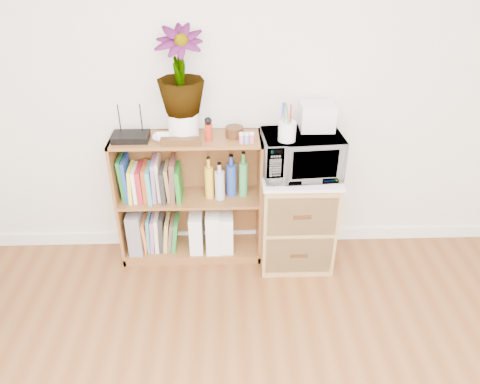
{
  "coord_description": "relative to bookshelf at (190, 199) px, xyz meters",
  "views": [
    {
      "loc": [
        -0.08,
        -0.71,
        2.22
      ],
      "look_at": [
        -0.0,
        1.95,
        0.62
      ],
      "focal_mm": 35.0,
      "sensor_mm": 36.0,
      "label": 1
    }
  ],
  "objects": [
    {
      "name": "potted_plant",
      "position": [
        -0.01,
        0.02,
        0.91
      ],
      "size": [
        0.3,
        0.3,
        0.53
      ],
      "primitive_type": "imported",
      "color": "#338038",
      "rests_on": "plant_pot"
    },
    {
      "name": "white_bowl",
      "position": [
        -0.15,
        -0.03,
        0.49
      ],
      "size": [
        0.13,
        0.13,
        0.03
      ],
      "primitive_type": "imported",
      "color": "white",
      "rests_on": "bookshelf"
    },
    {
      "name": "small_appliance",
      "position": [
        0.85,
        0.01,
        0.61
      ],
      "size": [
        0.22,
        0.18,
        0.17
      ],
      "primitive_type": "cube",
      "color": "silver",
      "rests_on": "microwave"
    },
    {
      "name": "paint_jars",
      "position": [
        0.39,
        -0.09,
        0.5
      ],
      "size": [
        0.11,
        0.04,
        0.06
      ],
      "primitive_type": "cube",
      "color": "#D27486",
      "rests_on": "bookshelf"
    },
    {
      "name": "lower_books",
      "position": [
        -0.23,
        -0.0,
        -0.28
      ],
      "size": [
        0.26,
        0.19,
        0.29
      ],
      "color": "orange",
      "rests_on": "bookshelf"
    },
    {
      "name": "trinket_box",
      "position": [
        -0.03,
        -0.1,
        0.5
      ],
      "size": [
        0.25,
        0.06,
        0.04
      ],
      "primitive_type": "cube",
      "color": "#3B2410",
      "rests_on": "bookshelf"
    },
    {
      "name": "router",
      "position": [
        -0.35,
        -0.02,
        0.5
      ],
      "size": [
        0.23,
        0.16,
        0.04
      ],
      "primitive_type": "cube",
      "color": "black",
      "rests_on": "bookshelf"
    },
    {
      "name": "wicker_unit",
      "position": [
        0.75,
        -0.08,
        -0.12
      ],
      "size": [
        0.5,
        0.45,
        0.7
      ],
      "primitive_type": "cube",
      "color": "#9E7542",
      "rests_on": "ground"
    },
    {
      "name": "plant_pot",
      "position": [
        -0.01,
        0.02,
        0.56
      ],
      "size": [
        0.2,
        0.2,
        0.17
      ],
      "primitive_type": "cylinder",
      "color": "white",
      "rests_on": "bookshelf"
    },
    {
      "name": "microwave",
      "position": [
        0.75,
        -0.08,
        0.38
      ],
      "size": [
        0.53,
        0.38,
        0.28
      ],
      "primitive_type": "imported",
      "rotation": [
        0.0,
        0.0,
        0.08
      ],
      "color": "white",
      "rests_on": "wicker_unit"
    },
    {
      "name": "skirting_board",
      "position": [
        0.35,
        0.14,
        -0.42
      ],
      "size": [
        4.0,
        0.02,
        0.1
      ],
      "primitive_type": "cube",
      "color": "white",
      "rests_on": "ground"
    },
    {
      "name": "kokeshi_doll",
      "position": [
        0.15,
        -0.04,
        0.53
      ],
      "size": [
        0.05,
        0.05,
        0.11
      ],
      "primitive_type": "cylinder",
      "color": "#AB2415",
      "rests_on": "bookshelf"
    },
    {
      "name": "magazine_holder_mid",
      "position": [
        0.16,
        -0.01,
        -0.25
      ],
      "size": [
        0.1,
        0.25,
        0.32
      ],
      "primitive_type": "cube",
      "color": "white",
      "rests_on": "bookshelf"
    },
    {
      "name": "liquor_bottles",
      "position": [
        0.26,
        0.0,
        0.17
      ],
      "size": [
        0.3,
        0.07,
        0.32
      ],
      "color": "gold",
      "rests_on": "bookshelf"
    },
    {
      "name": "bookshelf",
      "position": [
        0.0,
        0.0,
        0.0
      ],
      "size": [
        1.0,
        0.3,
        0.95
      ],
      "primitive_type": "cube",
      "color": "brown",
      "rests_on": "ground"
    },
    {
      "name": "cookbooks",
      "position": [
        -0.26,
        0.0,
        0.16
      ],
      "size": [
        0.42,
        0.2,
        0.31
      ],
      "color": "#1D6F2D",
      "rests_on": "bookshelf"
    },
    {
      "name": "file_box",
      "position": [
        -0.4,
        0.0,
        -0.24
      ],
      "size": [
        0.1,
        0.26,
        0.32
      ],
      "primitive_type": "cube",
      "color": "gray",
      "rests_on": "bookshelf"
    },
    {
      "name": "magazine_holder_right",
      "position": [
        0.25,
        -0.01,
        -0.26
      ],
      "size": [
        0.09,
        0.24,
        0.3
      ],
      "primitive_type": "cube",
      "color": "white",
      "rests_on": "bookshelf"
    },
    {
      "name": "magazine_holder_left",
      "position": [
        0.03,
        -0.01,
        -0.26
      ],
      "size": [
        0.09,
        0.24,
        0.3
      ],
      "primitive_type": "cube",
      "color": "white",
      "rests_on": "bookshelf"
    },
    {
      "name": "wooden_bowl",
      "position": [
        0.32,
        0.01,
        0.51
      ],
      "size": [
        0.12,
        0.12,
        0.07
      ],
      "primitive_type": "cylinder",
      "color": "#39230F",
      "rests_on": "bookshelf"
    },
    {
      "name": "pen_cup",
      "position": [
        0.64,
        -0.16,
        0.58
      ],
      "size": [
        0.11,
        0.11,
        0.12
      ],
      "primitive_type": "cylinder",
      "color": "white",
      "rests_on": "microwave"
    }
  ]
}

